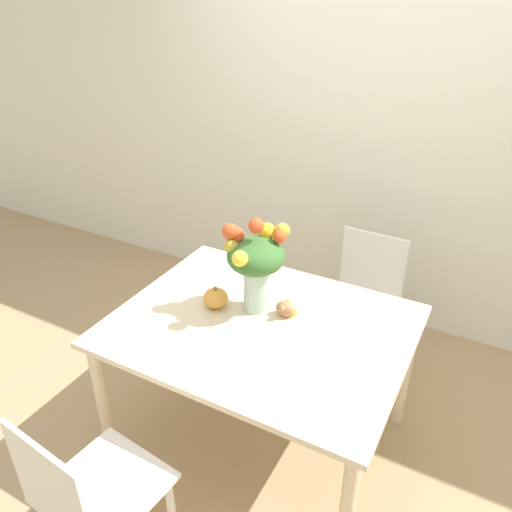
% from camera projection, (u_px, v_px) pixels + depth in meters
% --- Properties ---
extents(ground_plane, '(12.00, 12.00, 0.00)m').
position_uv_depth(ground_plane, '(260.00, 437.00, 2.71)').
color(ground_plane, tan).
extents(wall_back, '(8.00, 0.06, 2.70)m').
position_uv_depth(wall_back, '(368.00, 128.00, 3.18)').
color(wall_back, silver).
rests_on(wall_back, ground_plane).
extents(dining_table, '(1.36, 1.06, 0.76)m').
position_uv_depth(dining_table, '(261.00, 339.00, 2.38)').
color(dining_table, beige).
rests_on(dining_table, ground_plane).
extents(flower_vase, '(0.29, 0.34, 0.48)m').
position_uv_depth(flower_vase, '(255.00, 261.00, 2.33)').
color(flower_vase, '#B2CCBC').
rests_on(flower_vase, dining_table).
extents(pumpkin, '(0.12, 0.12, 0.11)m').
position_uv_depth(pumpkin, '(216.00, 298.00, 2.44)').
color(pumpkin, gold).
rests_on(pumpkin, dining_table).
extents(turkey_figurine, '(0.10, 0.13, 0.08)m').
position_uv_depth(turkey_figurine, '(287.00, 307.00, 2.39)').
color(turkey_figurine, '#A87A4C').
rests_on(turkey_figurine, dining_table).
extents(dining_chair_near_window, '(0.43, 0.43, 0.86)m').
position_uv_depth(dining_chair_near_window, '(362.00, 302.00, 3.04)').
color(dining_chair_near_window, white).
rests_on(dining_chair_near_window, ground_plane).
extents(dining_chair_far_side, '(0.46, 0.46, 0.86)m').
position_uv_depth(dining_chair_far_side, '(90.00, 497.00, 1.89)').
color(dining_chair_far_side, white).
rests_on(dining_chair_far_side, ground_plane).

